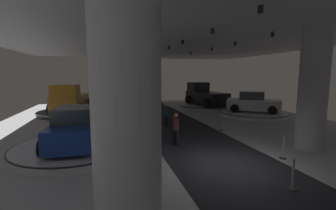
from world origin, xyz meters
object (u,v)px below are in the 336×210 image
at_px(display_platform_mid_left, 77,147).
at_px(display_car_mid_left, 76,128).
at_px(column_left, 126,106).
at_px(pickup_truck_deep_right, 205,96).
at_px(visitor_walking_near, 176,127).
at_px(column_right, 313,90).
at_px(display_car_far_right, 253,103).
at_px(pickup_truck_deep_left, 71,100).
at_px(display_platform_far_right, 253,113).
at_px(visitor_walking_far, 166,113).
at_px(display_platform_deep_right, 206,106).
at_px(display_platform_deep_left, 72,112).

bearing_deg(display_platform_mid_left, display_car_mid_left, -93.20).
height_order(column_left, pickup_truck_deep_right, column_left).
bearing_deg(visitor_walking_near, pickup_truck_deep_right, 60.12).
xyz_separation_m(column_left, column_right, (8.67, 3.34, 0.00)).
bearing_deg(display_car_far_right, pickup_truck_deep_right, 108.06).
distance_m(display_car_far_right, visitor_walking_near, 10.77).
relative_size(pickup_truck_deep_left, pickup_truck_deep_right, 0.99).
relative_size(display_platform_far_right, visitor_walking_far, 3.48).
relative_size(display_car_mid_left, display_platform_deep_right, 0.76).
distance_m(column_left, display_car_mid_left, 6.18).
bearing_deg(display_car_far_right, display_platform_deep_left, 162.92).
bearing_deg(display_platform_deep_left, display_car_far_right, -17.08).
height_order(pickup_truck_deep_right, visitor_walking_near, pickup_truck_deep_right).
distance_m(display_platform_deep_right, visitor_walking_far, 9.98).
height_order(column_right, visitor_walking_far, column_right).
xyz_separation_m(display_platform_deep_left, pickup_truck_deep_left, (-0.04, -0.32, 1.08)).
xyz_separation_m(display_car_far_right, display_car_mid_left, (-13.29, -6.03, 0.02)).
xyz_separation_m(column_left, visitor_walking_far, (3.37, 9.45, -1.84)).
bearing_deg(display_platform_mid_left, visitor_walking_near, -3.50).
distance_m(display_platform_mid_left, visitor_walking_near, 4.61).
height_order(display_car_far_right, display_platform_mid_left, display_car_far_right).
xyz_separation_m(column_left, display_car_mid_left, (-1.75, 5.69, -1.64)).
xyz_separation_m(display_platform_mid_left, visitor_walking_far, (5.12, 3.72, 0.72)).
height_order(display_platform_far_right, visitor_walking_near, visitor_walking_near).
relative_size(display_car_far_right, display_platform_mid_left, 0.82).
relative_size(column_left, pickup_truck_deep_left, 1.00).
xyz_separation_m(display_platform_deep_left, visitor_walking_far, (6.66, -6.84, 0.72)).
distance_m(display_car_far_right, visitor_walking_far, 8.48).
relative_size(column_left, pickup_truck_deep_right, 0.99).
xyz_separation_m(display_platform_far_right, display_platform_deep_right, (-1.84, 5.40, -0.02)).
xyz_separation_m(display_platform_deep_left, display_car_mid_left, (1.54, -10.59, 0.92)).
bearing_deg(display_car_mid_left, display_platform_deep_right, 44.85).
height_order(display_platform_deep_right, visitor_walking_far, visitor_walking_far).
xyz_separation_m(column_left, visitor_walking_near, (2.80, 5.45, -1.84)).
height_order(display_platform_deep_left, pickup_truck_deep_right, pickup_truck_deep_right).
bearing_deg(visitor_walking_near, display_platform_deep_right, 59.28).
height_order(column_right, display_car_mid_left, column_right).
distance_m(display_platform_deep_left, visitor_walking_far, 9.57).
height_order(pickup_truck_deep_left, display_car_far_right, pickup_truck_deep_left).
bearing_deg(visitor_walking_near, display_platform_deep_left, 119.31).
height_order(pickup_truck_deep_left, display_platform_far_right, pickup_truck_deep_left).
relative_size(pickup_truck_deep_right, visitor_walking_far, 3.49).
relative_size(pickup_truck_deep_left, display_platform_far_right, 1.00).
bearing_deg(display_platform_far_right, display_platform_deep_right, 108.79).
bearing_deg(column_left, visitor_walking_near, 62.82).
distance_m(display_platform_far_right, visitor_walking_near, 10.80).
distance_m(display_car_mid_left, pickup_truck_deep_right, 16.38).
bearing_deg(visitor_walking_near, visitor_walking_far, 81.85).
bearing_deg(visitor_walking_near, display_car_mid_left, 176.89).
relative_size(display_car_far_right, pickup_truck_deep_right, 0.80).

